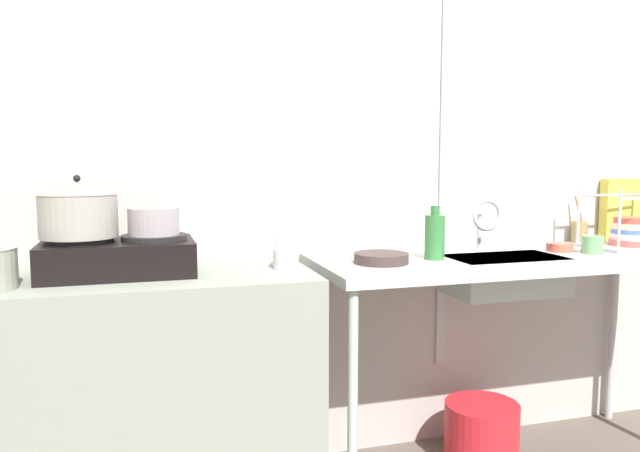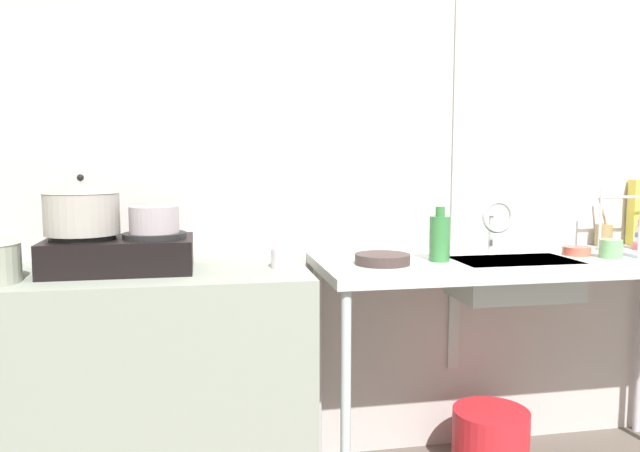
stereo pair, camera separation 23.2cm
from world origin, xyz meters
name	(u,v)px [view 1 (the left image)]	position (x,y,z in m)	size (l,w,h in m)	color
wall_back	(466,180)	(0.00, 1.55, 1.22)	(5.11, 0.10, 2.43)	#BDB4B0
wall_metal_strip	(445,154)	(-0.15, 1.49, 1.34)	(0.05, 0.01, 1.95)	#B7C0BB
counter_concrete	(137,401)	(-1.50, 1.20, 0.46)	(1.24, 0.61, 0.92)	gray
counter_sink	(509,271)	(0.01, 1.20, 0.85)	(1.66, 0.61, 0.92)	#B7C0BB
stove	(118,256)	(-1.55, 1.20, 0.98)	(0.51, 0.31, 0.14)	black
pot_on_left_burner	(78,210)	(-1.67, 1.20, 1.15)	(0.26, 0.26, 0.21)	#9F9991
pot_on_right_burner	(154,221)	(-1.43, 1.20, 1.10)	(0.18, 0.18, 0.09)	#9F949A
percolator	(284,246)	(-0.97, 1.16, 1.00)	(0.08, 0.08, 0.17)	silver
sink_basin	(504,275)	(-0.04, 1.16, 0.84)	(0.48, 0.28, 0.15)	#B7C0BB
faucet	(486,218)	(-0.06, 1.28, 1.06)	(0.14, 0.08, 0.23)	#B7C0BB
frying_pan	(381,258)	(-0.58, 1.17, 0.93)	(0.21, 0.21, 0.04)	#3C2E2C
dish_rack	(631,235)	(0.65, 1.23, 0.98)	(0.38, 0.27, 0.27)	silver
cup_by_rack	(592,245)	(0.37, 1.13, 0.95)	(0.09, 0.09, 0.08)	#699E67
small_bowl_on_drainboard	(559,247)	(0.28, 1.23, 0.93)	(0.11, 0.11, 0.04)	#BC5644
bottle_by_sink	(435,236)	(-0.34, 1.19, 1.01)	(0.08, 0.08, 0.22)	#347439
cereal_box	(619,210)	(0.79, 1.45, 1.07)	(0.17, 0.07, 0.30)	gold
utensil_jar	(580,231)	(0.56, 1.44, 0.97)	(0.08, 0.08, 0.22)	olive
bucket_on_floor	(481,434)	(-0.09, 1.22, 0.14)	(0.32, 0.32, 0.27)	red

